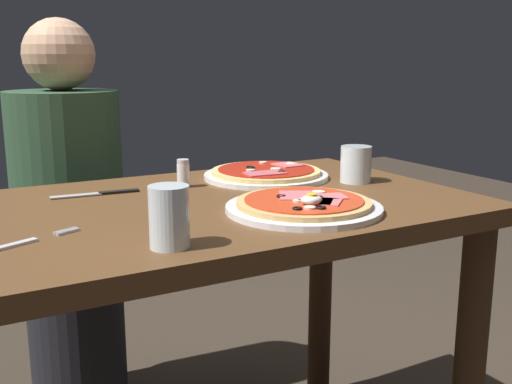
# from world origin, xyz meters

# --- Properties ---
(dining_table) EXTENTS (1.18, 0.70, 0.77)m
(dining_table) POSITION_xyz_m (0.00, 0.00, 0.63)
(dining_table) COLOR brown
(dining_table) RESTS_ON ground
(pizza_foreground) EXTENTS (0.31, 0.31, 0.05)m
(pizza_foreground) POSITION_xyz_m (0.16, -0.17, 0.78)
(pizza_foreground) COLOR white
(pizza_foreground) RESTS_ON dining_table
(pizza_across_left) EXTENTS (0.32, 0.32, 0.03)m
(pizza_across_left) POSITION_xyz_m (0.26, 0.17, 0.78)
(pizza_across_left) COLOR white
(pizza_across_left) RESTS_ON dining_table
(water_glass_near) EXTENTS (0.07, 0.07, 0.10)m
(water_glass_near) POSITION_xyz_m (-0.16, -0.26, 0.81)
(water_glass_near) COLOR silver
(water_glass_near) RESTS_ON dining_table
(water_glass_far) EXTENTS (0.08, 0.08, 0.09)m
(water_glass_far) POSITION_xyz_m (0.43, 0.02, 0.81)
(water_glass_far) COLOR silver
(water_glass_far) RESTS_ON dining_table
(fork) EXTENTS (0.15, 0.08, 0.00)m
(fork) POSITION_xyz_m (-0.36, -0.12, 0.77)
(fork) COLOR silver
(fork) RESTS_ON dining_table
(knife) EXTENTS (0.20, 0.04, 0.01)m
(knife) POSITION_xyz_m (-0.16, 0.18, 0.77)
(knife) COLOR silver
(knife) RESTS_ON dining_table
(salt_shaker) EXTENTS (0.03, 0.03, 0.07)m
(salt_shaker) POSITION_xyz_m (0.04, 0.17, 0.80)
(salt_shaker) COLOR white
(salt_shaker) RESTS_ON dining_table
(diner_person) EXTENTS (0.32, 0.32, 1.18)m
(diner_person) POSITION_xyz_m (-0.14, 0.63, 0.56)
(diner_person) COLOR black
(diner_person) RESTS_ON ground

